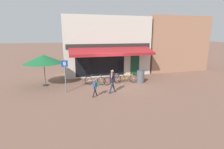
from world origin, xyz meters
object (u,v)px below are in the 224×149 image
bicycle_silver (95,80)px  parking_sign (65,72)px  pedestrian_adult (112,79)px  cafe_parasol (43,59)px  pedestrian_child (95,86)px  bicycle_orange (127,78)px  litter_bin (141,76)px  bicycle_purple (113,80)px

bicycle_silver → parking_sign: (-2.27, -1.32, 1.05)m
bicycle_silver → pedestrian_adult: (0.80, -2.32, 0.63)m
pedestrian_adult → cafe_parasol: bearing=-31.2°
parking_sign → pedestrian_child: bearing=-38.6°
cafe_parasol → parking_sign: bearing=-54.4°
bicycle_orange → pedestrian_adult: (-1.96, -2.33, 0.63)m
litter_bin → bicycle_silver: bearing=173.9°
litter_bin → cafe_parasol: (-7.57, 1.22, 1.52)m
bicycle_silver → pedestrian_child: 2.83m
litter_bin → pedestrian_child: bearing=-150.8°
cafe_parasol → pedestrian_adult: bearing=-34.3°
bicycle_orange → pedestrian_child: pedestrian_child is taller
pedestrian_child → parking_sign: bearing=-45.2°
bicycle_silver → bicycle_orange: (2.76, 0.01, 0.00)m
bicycle_orange → pedestrian_adult: size_ratio=1.01×
bicycle_silver → bicycle_purple: size_ratio=0.95×
bicycle_purple → bicycle_orange: bearing=-10.1°
bicycle_silver → litter_bin: bearing=16.4°
bicycle_orange → bicycle_purple: bearing=-149.2°
bicycle_purple → parking_sign: bearing=177.2°
bicycle_purple → cafe_parasol: cafe_parasol is taller
bicycle_silver → pedestrian_adult: size_ratio=0.98×
bicycle_purple → pedestrian_child: size_ratio=1.43×
pedestrian_adult → pedestrian_child: size_ratio=1.39×
bicycle_purple → pedestrian_child: bearing=-145.5°
parking_sign → cafe_parasol: bearing=125.6°
bicycle_purple → pedestrian_adult: pedestrian_adult is taller
bicycle_silver → bicycle_purple: 1.42m
bicycle_silver → bicycle_purple: bearing=13.8°
litter_bin → bicycle_purple: bearing=175.5°
pedestrian_adult → litter_bin: 3.56m
bicycle_purple → pedestrian_child: pedestrian_child is taller
pedestrian_child → litter_bin: bearing=-157.4°
parking_sign → bicycle_purple: bearing=16.7°
bicycle_purple → litter_bin: size_ratio=1.45×
pedestrian_child → bicycle_orange: bearing=-145.8°
pedestrian_adult → litter_bin: size_ratio=1.41×
pedestrian_adult → parking_sign: bearing=-14.9°
bicycle_silver → litter_bin: size_ratio=1.38×
pedestrian_adult → cafe_parasol: cafe_parasol is taller
pedestrian_child → pedestrian_adult: bearing=-167.0°
bicycle_orange → litter_bin: litter_bin is taller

